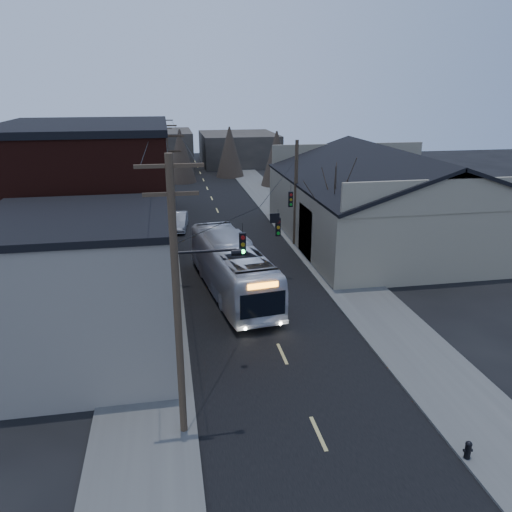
% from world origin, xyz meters
% --- Properties ---
extents(ground, '(160.00, 160.00, 0.00)m').
position_xyz_m(ground, '(0.00, 0.00, 0.00)').
color(ground, black).
rests_on(ground, ground).
extents(road_surface, '(9.00, 110.00, 0.02)m').
position_xyz_m(road_surface, '(0.00, 30.00, 0.01)').
color(road_surface, black).
rests_on(road_surface, ground).
extents(sidewalk_left, '(4.00, 110.00, 0.12)m').
position_xyz_m(sidewalk_left, '(-6.50, 30.00, 0.06)').
color(sidewalk_left, '#474744').
rests_on(sidewalk_left, ground).
extents(sidewalk_right, '(4.00, 110.00, 0.12)m').
position_xyz_m(sidewalk_right, '(6.50, 30.00, 0.06)').
color(sidewalk_right, '#474744').
rests_on(sidewalk_right, ground).
extents(building_clapboard, '(8.00, 8.00, 7.00)m').
position_xyz_m(building_clapboard, '(-9.00, 9.00, 3.50)').
color(building_clapboard, slate).
rests_on(building_clapboard, ground).
extents(building_brick, '(10.00, 12.00, 10.00)m').
position_xyz_m(building_brick, '(-10.00, 20.00, 5.00)').
color(building_brick, black).
rests_on(building_brick, ground).
extents(building_left_far, '(9.00, 14.00, 7.00)m').
position_xyz_m(building_left_far, '(-9.50, 36.00, 3.50)').
color(building_left_far, '#2F2B25').
rests_on(building_left_far, ground).
extents(warehouse, '(16.16, 20.60, 7.73)m').
position_xyz_m(warehouse, '(13.00, 25.00, 2.70)').
color(warehouse, gray).
rests_on(warehouse, ground).
extents(building_far_left, '(10.00, 12.00, 6.00)m').
position_xyz_m(building_far_left, '(-6.00, 65.00, 3.00)').
color(building_far_left, '#2F2B25').
rests_on(building_far_left, ground).
extents(building_far_right, '(12.00, 14.00, 5.00)m').
position_xyz_m(building_far_right, '(7.00, 70.00, 2.50)').
color(building_far_right, '#2F2B25').
rests_on(building_far_right, ground).
extents(bare_tree, '(0.40, 0.40, 7.20)m').
position_xyz_m(bare_tree, '(6.50, 20.00, 3.60)').
color(bare_tree, black).
rests_on(bare_tree, ground).
extents(utility_lines, '(11.24, 45.28, 10.50)m').
position_xyz_m(utility_lines, '(-3.11, 24.14, 4.95)').
color(utility_lines, '#382B1E').
rests_on(utility_lines, ground).
extents(bus, '(4.42, 12.43, 3.39)m').
position_xyz_m(bus, '(-1.36, 16.05, 1.69)').
color(bus, silver).
rests_on(bus, ground).
extents(parked_car, '(2.16, 4.79, 1.53)m').
position_xyz_m(parked_car, '(-4.30, 31.45, 0.76)').
color(parked_car, '#9E9FA5').
rests_on(parked_car, ground).
extents(fire_hydrant, '(0.33, 0.24, 0.69)m').
position_xyz_m(fire_hydrant, '(4.70, -0.31, 0.49)').
color(fire_hydrant, black).
rests_on(fire_hydrant, sidewalk_right).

